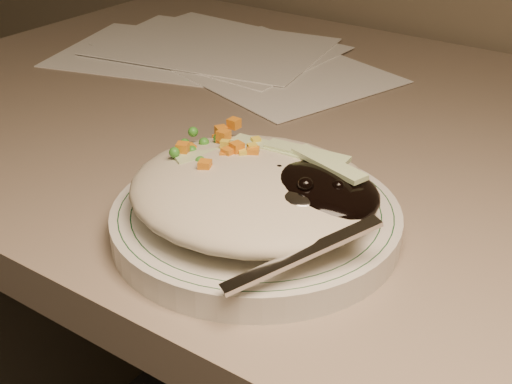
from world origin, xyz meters
The scene contains 5 objects.
desk centered at (0.00, 1.38, 0.54)m, with size 1.40×0.70×0.74m.
plate centered at (-0.10, 1.17, 0.75)m, with size 0.22×0.22×0.02m, color silver.
plate_rim centered at (-0.10, 1.17, 0.76)m, with size 0.21×0.21×0.00m.
meal centered at (-0.10, 1.16, 0.78)m, with size 0.21×0.19×0.05m.
papers centered at (-0.40, 1.50, 0.74)m, with size 0.48×0.32×0.00m.
Camera 1 is at (0.18, 0.78, 1.04)m, focal length 50.00 mm.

